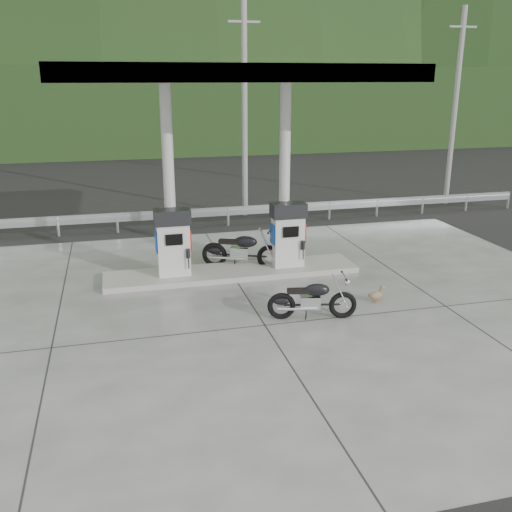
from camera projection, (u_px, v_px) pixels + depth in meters
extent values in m
plane|color=black|center=(254.00, 309.00, 13.57)|extent=(160.00, 160.00, 0.00)
cube|color=slate|center=(254.00, 309.00, 13.56)|extent=(18.00, 14.00, 0.02)
cube|color=#9F9D94|center=(232.00, 272.00, 15.85)|extent=(7.00, 1.40, 0.15)
cylinder|color=silver|center=(169.00, 180.00, 15.07)|extent=(0.30, 0.30, 5.00)
cylinder|color=silver|center=(285.00, 175.00, 15.82)|extent=(0.30, 0.30, 5.00)
cube|color=white|center=(230.00, 73.00, 14.27)|extent=(8.50, 5.00, 0.40)
cube|color=black|center=(189.00, 207.00, 24.20)|extent=(60.00, 7.00, 0.01)
cylinder|color=gray|center=(245.00, 112.00, 21.62)|extent=(0.22, 0.22, 8.00)
cylinder|color=gray|center=(455.00, 109.00, 23.72)|extent=(0.22, 0.22, 8.00)
cube|color=black|center=(152.00, 111.00, 40.41)|extent=(80.00, 6.00, 6.00)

